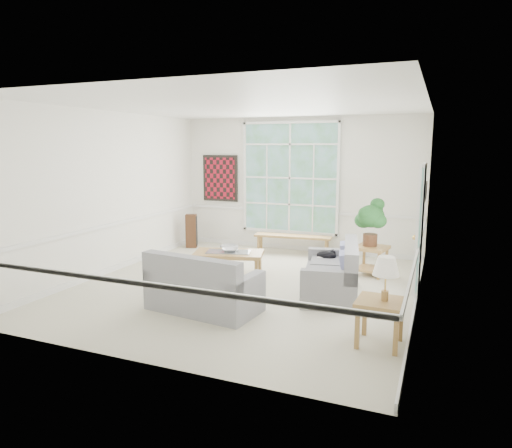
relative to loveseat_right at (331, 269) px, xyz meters
The scene contains 24 objects.
floor 1.50m from the loveseat_right, behind, with size 5.50×6.00×0.01m, color beige.
ceiling 2.94m from the loveseat_right, behind, with size 5.50×6.00×0.02m, color white.
wall_back 3.42m from the loveseat_right, 116.10° to the left, with size 5.50×0.02×3.00m, color white.
wall_front 3.56m from the loveseat_right, 114.88° to the right, with size 5.50×0.02×3.00m, color white.
wall_left 4.32m from the loveseat_right, behind, with size 0.02×6.00×3.00m, color white.
wall_right 1.70m from the loveseat_right, ahead, with size 0.02×6.00×3.00m, color white.
window_back 3.53m from the loveseat_right, 119.52° to the left, with size 2.30×0.08×2.40m, color white.
entry_door 1.51m from the loveseat_right, 22.00° to the left, with size 0.08×0.90×2.10m, color white.
door_sidelight 1.47m from the loveseat_right, ahead, with size 0.08×0.26×1.90m, color white.
wall_art 4.58m from the loveseat_right, 139.68° to the left, with size 0.90×0.06×1.10m, color #570D16.
wall_frame_near 2.38m from the loveseat_right, 52.48° to the left, with size 0.04×0.26×0.32m, color black.
wall_frame_far 2.68m from the loveseat_right, 58.22° to the left, with size 0.04×0.26×0.32m, color black.
loveseat_right is the anchor object (origin of this frame).
loveseat_front 2.05m from the loveseat_right, 138.50° to the right, with size 1.59×0.82×0.86m, color gray.
coffee_table 1.99m from the loveseat_right, behind, with size 1.24×0.67×0.46m, color olive.
pewter_bowl 1.95m from the loveseat_right, behind, with size 0.35×0.35×0.09m, color #98989D.
window_bench 2.96m from the loveseat_right, 119.37° to the left, with size 1.71×0.33×0.40m, color olive.
end_table 1.49m from the loveseat_right, 72.91° to the left, with size 0.55×0.55×0.55m, color olive.
houseplant 1.59m from the loveseat_right, 74.51° to the left, with size 0.52×0.52×0.90m, color #1F5623, non-canonical shape.
side_table 1.90m from the loveseat_right, 59.09° to the right, with size 0.55×0.55×0.56m, color olive.
table_lamp 1.95m from the loveseat_right, 57.91° to the right, with size 0.31×0.31×0.53m, color white, non-canonical shape.
pet_bed 3.67m from the loveseat_right, 141.76° to the left, with size 0.43×0.43×0.13m, color gray.
floor_speaker 4.43m from the loveseat_right, 149.85° to the left, with size 0.24×0.19×0.79m, color #442716.
cat 0.57m from the loveseat_right, 110.39° to the left, with size 0.34×0.24×0.16m, color black.
Camera 1 is at (2.98, -6.87, 2.34)m, focal length 32.00 mm.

